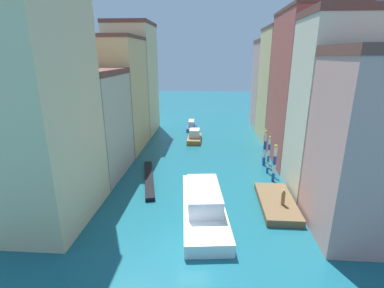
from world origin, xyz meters
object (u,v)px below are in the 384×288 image
object	(u,v)px
mooring_pole_0	(274,163)
motorboat_1	(191,126)
mooring_pole_3	(264,145)
motorboat_0	(194,137)
mooring_pole_2	(265,148)
gondola_black	(149,179)
person_on_dock	(283,198)
mooring_pole_1	(269,155)
vaporetto_white	(204,203)
waterfront_dock	(277,203)

from	to	relation	value
mooring_pole_0	motorboat_1	bearing A→B (deg)	115.25
mooring_pole_3	motorboat_0	distance (m)	14.00
mooring_pole_2	mooring_pole_3	world-z (taller)	mooring_pole_2
gondola_black	motorboat_0	size ratio (longest dim) A/B	1.97
person_on_dock	mooring_pole_2	world-z (taller)	mooring_pole_2
motorboat_0	motorboat_1	distance (m)	8.84
mooring_pole_3	gondola_black	size ratio (longest dim) A/B	0.46
mooring_pole_1	motorboat_1	xyz separation A→B (m)	(-11.39, 22.08, -1.88)
mooring_pole_1	vaporetto_white	size ratio (longest dim) A/B	0.38
mooring_pole_0	mooring_pole_3	bearing A→B (deg)	90.26
vaporetto_white	motorboat_1	bearing A→B (deg)	96.17
motorboat_0	motorboat_1	size ratio (longest dim) A/B	0.88
motorboat_0	mooring_pole_0	bearing A→B (deg)	-56.65
mooring_pole_0	mooring_pole_3	size ratio (longest dim) A/B	0.96
person_on_dock	mooring_pole_0	bearing A→B (deg)	85.91
motorboat_1	mooring_pole_2	bearing A→B (deg)	-59.57
mooring_pole_3	vaporetto_white	xyz separation A→B (m)	(-8.08, -14.38, -1.42)
mooring_pole_1	mooring_pole_2	bearing A→B (deg)	89.83
motorboat_0	mooring_pole_3	bearing A→B (deg)	-41.56
person_on_dock	mooring_pole_2	xyz separation A→B (m)	(0.28, 12.01, 1.10)
mooring_pole_1	vaporetto_white	world-z (taller)	mooring_pole_1
mooring_pole_3	vaporetto_white	bearing A→B (deg)	-119.32
mooring_pole_0	mooring_pole_2	distance (m)	5.21
mooring_pole_1	mooring_pole_2	distance (m)	2.68
mooring_pole_3	motorboat_0	xyz separation A→B (m)	(-10.40, 9.22, -1.67)
mooring_pole_1	gondola_black	distance (m)	15.25
mooring_pole_2	person_on_dock	bearing A→B (deg)	-91.31
person_on_dock	motorboat_0	world-z (taller)	person_on_dock
motorboat_1	waterfront_dock	bearing A→B (deg)	-70.47
mooring_pole_2	waterfront_dock	bearing A→B (deg)	-93.09
mooring_pole_1	motorboat_1	world-z (taller)	mooring_pole_1
person_on_dock	motorboat_0	size ratio (longest dim) A/B	0.30
person_on_dock	mooring_pole_2	distance (m)	12.06
vaporetto_white	mooring_pole_2	bearing A→B (deg)	58.65
mooring_pole_2	motorboat_0	bearing A→B (deg)	133.83
waterfront_dock	motorboat_1	bearing A→B (deg)	109.53
person_on_dock	motorboat_1	size ratio (longest dim) A/B	0.26
mooring_pole_0	mooring_pole_2	xyz separation A→B (m)	(-0.21, 5.21, 0.16)
vaporetto_white	motorboat_1	xyz separation A→B (m)	(-3.50, 32.36, -0.42)
person_on_dock	mooring_pole_3	bearing A→B (deg)	88.05
vaporetto_white	motorboat_0	size ratio (longest dim) A/B	2.45
mooring_pole_1	motorboat_0	xyz separation A→B (m)	(-10.21, 13.33, -1.72)
mooring_pole_0	motorboat_0	xyz separation A→B (m)	(-10.43, 15.85, -1.59)
mooring_pole_1	mooring_pole_3	distance (m)	4.11
motorboat_1	vaporetto_white	bearing A→B (deg)	-83.83
mooring_pole_2	motorboat_1	size ratio (longest dim) A/B	0.82
mooring_pole_2	mooring_pole_3	bearing A→B (deg)	82.72
waterfront_dock	motorboat_1	size ratio (longest dim) A/B	1.26
mooring_pole_3	vaporetto_white	size ratio (longest dim) A/B	0.37
mooring_pole_1	motorboat_1	bearing A→B (deg)	117.28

